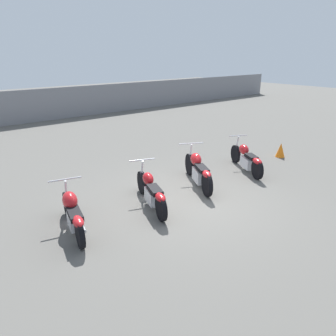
{
  "coord_description": "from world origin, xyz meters",
  "views": [
    {
      "loc": [
        -5.07,
        -5.31,
        3.46
      ],
      "look_at": [
        0.0,
        0.79,
        0.65
      ],
      "focal_mm": 35.0,
      "sensor_mm": 36.0,
      "label": 1
    }
  ],
  "objects_px": {
    "motorcycle_slot_0": "(73,213)",
    "motorcycle_slot_2": "(198,170)",
    "motorcycle_slot_1": "(151,191)",
    "motorcycle_slot_3": "(247,159)",
    "traffic_cone_near": "(281,150)"
  },
  "relations": [
    {
      "from": "motorcycle_slot_1",
      "to": "motorcycle_slot_2",
      "type": "relative_size",
      "value": 1.01
    },
    {
      "from": "motorcycle_slot_0",
      "to": "motorcycle_slot_1",
      "type": "bearing_deg",
      "value": 10.53
    },
    {
      "from": "motorcycle_slot_0",
      "to": "motorcycle_slot_2",
      "type": "distance_m",
      "value": 3.69
    },
    {
      "from": "motorcycle_slot_0",
      "to": "motorcycle_slot_1",
      "type": "height_order",
      "value": "motorcycle_slot_1"
    },
    {
      "from": "motorcycle_slot_3",
      "to": "traffic_cone_near",
      "type": "distance_m",
      "value": 2.07
    },
    {
      "from": "motorcycle_slot_1",
      "to": "motorcycle_slot_3",
      "type": "bearing_deg",
      "value": 21.92
    },
    {
      "from": "motorcycle_slot_0",
      "to": "motorcycle_slot_3",
      "type": "height_order",
      "value": "motorcycle_slot_3"
    },
    {
      "from": "motorcycle_slot_0",
      "to": "motorcycle_slot_2",
      "type": "xyz_separation_m",
      "value": [
        3.69,
        0.14,
        0.02
      ]
    },
    {
      "from": "motorcycle_slot_0",
      "to": "motorcycle_slot_2",
      "type": "height_order",
      "value": "motorcycle_slot_2"
    },
    {
      "from": "motorcycle_slot_1",
      "to": "motorcycle_slot_3",
      "type": "distance_m",
      "value": 3.75
    },
    {
      "from": "motorcycle_slot_3",
      "to": "motorcycle_slot_2",
      "type": "bearing_deg",
      "value": -156.07
    },
    {
      "from": "motorcycle_slot_1",
      "to": "motorcycle_slot_3",
      "type": "xyz_separation_m",
      "value": [
        3.75,
        0.12,
        0.0
      ]
    },
    {
      "from": "motorcycle_slot_2",
      "to": "traffic_cone_near",
      "type": "relative_size",
      "value": 4.12
    },
    {
      "from": "motorcycle_slot_1",
      "to": "motorcycle_slot_2",
      "type": "distance_m",
      "value": 1.81
    },
    {
      "from": "motorcycle_slot_3",
      "to": "traffic_cone_near",
      "type": "xyz_separation_m",
      "value": [
        2.06,
        0.12,
        -0.14
      ]
    }
  ]
}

